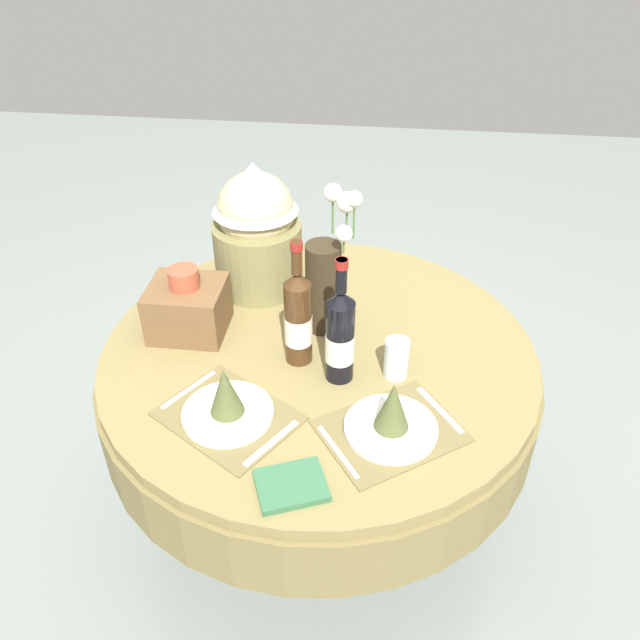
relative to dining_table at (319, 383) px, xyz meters
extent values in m
plane|color=gray|center=(0.00, 0.00, -0.58)|extent=(8.00, 8.00, 0.00)
cylinder|color=olive|center=(0.00, 0.00, 0.12)|extent=(1.29, 1.29, 0.04)
cylinder|color=olive|center=(0.00, 0.00, 0.00)|extent=(1.32, 1.32, 0.20)
cylinder|color=black|center=(0.00, 0.00, -0.23)|extent=(0.12, 0.12, 0.65)
cylinder|color=black|center=(0.00, 0.00, -0.57)|extent=(0.59, 0.59, 0.03)
cube|color=brown|center=(-0.20, -0.31, 0.14)|extent=(0.43, 0.40, 0.00)
cylinder|color=silver|center=(-0.20, -0.31, 0.15)|extent=(0.24, 0.24, 0.02)
cone|color=#4C562D|center=(-0.20, -0.31, 0.23)|extent=(0.09, 0.09, 0.14)
cube|color=silver|center=(-0.33, -0.23, 0.15)|extent=(0.11, 0.17, 0.00)
cube|color=silver|center=(-0.07, -0.40, 0.15)|extent=(0.12, 0.17, 0.00)
cube|color=brown|center=(0.22, -0.32, 0.14)|extent=(0.43, 0.41, 0.00)
cylinder|color=silver|center=(0.22, -0.32, 0.15)|extent=(0.24, 0.24, 0.02)
cone|color=#4C562D|center=(0.22, -0.32, 0.23)|extent=(0.09, 0.09, 0.14)
cube|color=silver|center=(0.10, -0.41, 0.15)|extent=(0.12, 0.16, 0.00)
cube|color=silver|center=(0.35, -0.23, 0.15)|extent=(0.12, 0.16, 0.00)
cylinder|color=#332819|center=(0.00, 0.11, 0.28)|extent=(0.11, 0.11, 0.29)
sphere|color=white|center=(0.06, 0.07, 0.49)|extent=(0.05, 0.05, 0.05)
cylinder|color=#4C7038|center=(0.06, 0.07, 0.45)|extent=(0.01, 0.01, 0.05)
sphere|color=white|center=(0.06, 0.18, 0.54)|extent=(0.06, 0.06, 0.06)
cylinder|color=#4C7038|center=(0.06, 0.18, 0.47)|extent=(0.01, 0.01, 0.09)
sphere|color=white|center=(0.08, 0.16, 0.55)|extent=(0.05, 0.05, 0.05)
cylinder|color=#4C7038|center=(0.08, 0.16, 0.48)|extent=(0.01, 0.01, 0.11)
sphere|color=white|center=(0.02, 0.18, 0.56)|extent=(0.05, 0.05, 0.05)
cylinder|color=#4C7038|center=(0.02, 0.18, 0.48)|extent=(0.01, 0.01, 0.11)
cylinder|color=black|center=(0.07, -0.12, 0.27)|extent=(0.08, 0.08, 0.25)
cylinder|color=silver|center=(0.07, -0.12, 0.25)|extent=(0.08, 0.08, 0.08)
cone|color=black|center=(0.07, -0.12, 0.41)|extent=(0.08, 0.08, 0.04)
cylinder|color=black|center=(0.07, -0.12, 0.47)|extent=(0.03, 0.03, 0.10)
cylinder|color=maroon|center=(0.07, -0.12, 0.51)|extent=(0.03, 0.03, 0.02)
cylinder|color=#422814|center=(-0.05, -0.06, 0.27)|extent=(0.08, 0.08, 0.26)
cylinder|color=silver|center=(-0.05, -0.06, 0.25)|extent=(0.08, 0.08, 0.09)
cone|color=#422814|center=(-0.05, -0.06, 0.42)|extent=(0.08, 0.08, 0.04)
cylinder|color=#422814|center=(-0.05, -0.06, 0.48)|extent=(0.03, 0.03, 0.10)
cylinder|color=maroon|center=(-0.05, -0.06, 0.52)|extent=(0.03, 0.03, 0.02)
cylinder|color=silver|center=(0.23, -0.09, 0.20)|extent=(0.07, 0.07, 0.12)
cube|color=#336642|center=(0.00, -0.53, 0.15)|extent=(0.20, 0.18, 0.02)
cylinder|color=olive|center=(-0.24, 0.32, 0.26)|extent=(0.29, 0.29, 0.23)
sphere|color=#C6B784|center=(-0.24, 0.32, 0.42)|extent=(0.25, 0.25, 0.25)
cone|color=silver|center=(-0.24, 0.32, 0.50)|extent=(0.28, 0.28, 0.16)
cube|color=brown|center=(-0.40, 0.04, 0.22)|extent=(0.22, 0.20, 0.16)
cylinder|color=#B24C33|center=(-0.40, 0.04, 0.33)|extent=(0.09, 0.09, 0.06)
camera|label=1|loc=(0.18, -1.50, 1.34)|focal=36.35mm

